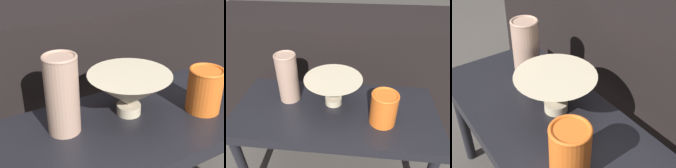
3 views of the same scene
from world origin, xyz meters
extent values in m
cube|color=black|center=(0.00, 0.00, 0.38)|extent=(0.79, 0.37, 0.04)
cylinder|color=black|center=(-0.36, -0.15, 0.18)|extent=(0.04, 0.04, 0.36)
cylinder|color=black|center=(-0.36, 0.15, 0.18)|extent=(0.04, 0.04, 0.36)
cube|color=black|center=(0.00, 0.50, 0.31)|extent=(1.56, 0.50, 0.62)
cylinder|color=#C1B293|center=(-0.01, 0.04, 0.42)|extent=(0.07, 0.07, 0.03)
cone|color=#C1B293|center=(-0.01, 0.04, 0.48)|extent=(0.22, 0.22, 0.09)
cylinder|color=tan|center=(-0.19, 0.05, 0.50)|extent=(0.08, 0.08, 0.20)
torus|color=tan|center=(-0.19, 0.05, 0.60)|extent=(0.08, 0.08, 0.01)
cylinder|color=orange|center=(0.18, -0.05, 0.46)|extent=(0.09, 0.09, 0.12)
torus|color=orange|center=(0.18, -0.05, 0.52)|extent=(0.10, 0.10, 0.01)
camera|label=1|loc=(-0.42, -0.57, 0.87)|focal=50.00mm
camera|label=2|loc=(0.08, -0.65, 0.97)|focal=35.00mm
camera|label=3|loc=(0.56, -0.33, 0.98)|focal=50.00mm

